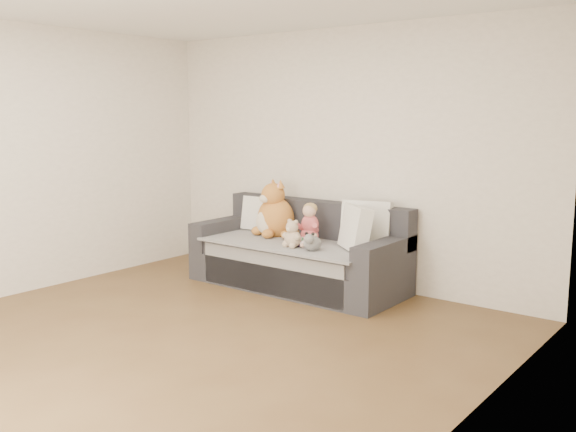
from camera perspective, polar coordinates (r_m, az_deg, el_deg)
The scene contains 10 objects.
room_shell at distance 4.99m, azimuth -8.14°, elevation 3.91°, with size 5.00×5.00×5.00m.
sofa at distance 6.51m, azimuth 1.02°, elevation -3.62°, with size 2.20×0.94×0.85m.
cushion_left at distance 7.04m, azimuth -2.53°, elevation 0.21°, with size 0.41×0.21×0.38m.
cushion_right_back at distance 6.24m, azimuth 6.99°, elevation -0.67°, with size 0.52×0.33×0.45m.
cushion_right_front at distance 6.05m, azimuth 6.00°, elevation -1.07°, with size 0.48×0.44×0.43m.
toddler at distance 6.34m, azimuth 1.83°, elevation -0.91°, with size 0.28×0.41×0.40m.
plush_cat at distance 6.71m, azimuth -1.21°, elevation 0.16°, with size 0.48×0.43×0.63m.
teddy_bear at distance 6.15m, azimuth 0.37°, elevation -1.78°, with size 0.22×0.17×0.28m.
plush_cow at distance 6.00m, azimuth 2.13°, elevation -2.38°, with size 0.15×0.23×0.19m.
sippy_cup at distance 6.20m, azimuth 0.86°, elevation -2.09°, with size 0.11×0.09×0.13m.
Camera 1 is at (3.56, -3.04, 1.74)m, focal length 40.00 mm.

